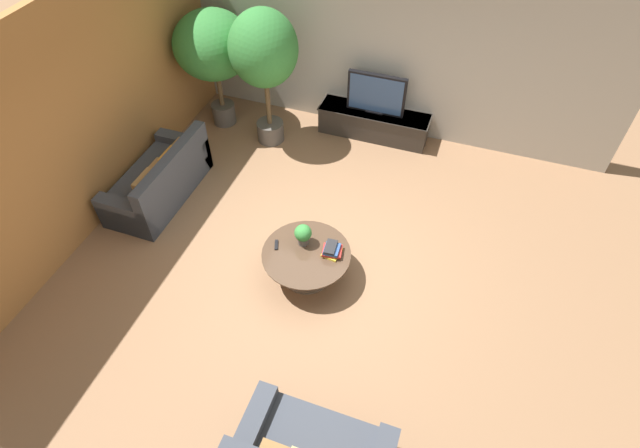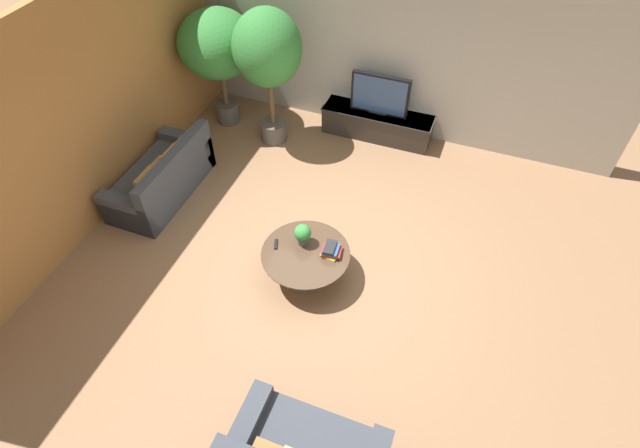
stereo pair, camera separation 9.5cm
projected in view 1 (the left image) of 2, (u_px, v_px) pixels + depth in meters
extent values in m
plane|color=#8C6647|center=(318.00, 260.00, 6.71)|extent=(24.00, 24.00, 0.00)
cube|color=#A39E93|center=(388.00, 45.00, 7.71)|extent=(7.40, 0.12, 3.00)
cube|color=#B2753D|center=(87.00, 111.00, 6.48)|extent=(0.12, 7.40, 3.00)
cube|color=#2D2823|center=(374.00, 123.00, 8.44)|extent=(1.82, 0.48, 0.47)
cube|color=#2D2823|center=(375.00, 112.00, 8.27)|extent=(1.86, 0.50, 0.02)
cube|color=black|center=(376.00, 94.00, 8.02)|extent=(0.95, 0.08, 0.68)
cube|color=navy|center=(376.00, 95.00, 7.99)|extent=(0.88, 0.00, 0.61)
cube|color=black|center=(375.00, 111.00, 8.26)|extent=(0.29, 0.13, 0.02)
cylinder|color=#756656|center=(307.00, 275.00, 6.53)|extent=(0.61, 0.61, 0.02)
cylinder|color=#756656|center=(307.00, 265.00, 6.38)|extent=(0.10, 0.10, 0.44)
cylinder|color=#4C3828|center=(306.00, 254.00, 6.21)|extent=(1.12, 1.12, 0.02)
cube|color=#3D424C|center=(158.00, 184.00, 7.43)|extent=(0.84, 1.75, 0.42)
cube|color=#3D424C|center=(172.00, 168.00, 7.05)|extent=(0.16, 1.75, 0.42)
cube|color=#3D424C|center=(184.00, 150.00, 7.89)|extent=(0.84, 0.20, 0.54)
cube|color=#3D424C|center=(127.00, 217.00, 6.89)|extent=(0.84, 0.20, 0.54)
cube|color=olive|center=(179.00, 151.00, 7.42)|extent=(0.14, 0.31, 0.29)
cube|color=orange|center=(169.00, 162.00, 7.21)|extent=(0.17, 0.36, 0.34)
cube|color=olive|center=(158.00, 174.00, 7.03)|extent=(0.18, 0.36, 0.34)
cube|color=olive|center=(146.00, 186.00, 6.83)|extent=(0.12, 0.39, 0.35)
cube|color=#3D424C|center=(254.00, 434.00, 4.87)|extent=(0.20, 0.84, 0.54)
cylinder|color=#514C47|center=(224.00, 113.00, 8.75)|extent=(0.40, 0.40, 0.36)
cylinder|color=brown|center=(220.00, 90.00, 8.42)|extent=(0.08, 0.08, 0.55)
ellipsoid|color=#337F38|center=(213.00, 45.00, 7.82)|extent=(1.24, 1.24, 1.07)
cylinder|color=#514C47|center=(271.00, 131.00, 8.41)|extent=(0.45, 0.45, 0.33)
cylinder|color=brown|center=(268.00, 104.00, 8.02)|extent=(0.08, 0.08, 0.73)
ellipsoid|color=#337F38|center=(263.00, 49.00, 7.33)|extent=(1.04, 1.04, 1.17)
cylinder|color=#514C47|center=(303.00, 241.00, 6.28)|extent=(0.14, 0.14, 0.10)
sphere|color=#337F38|center=(303.00, 233.00, 6.18)|extent=(0.22, 0.22, 0.22)
cube|color=gold|center=(332.00, 252.00, 6.20)|extent=(0.23, 0.25, 0.03)
cube|color=#A32823|center=(332.00, 251.00, 6.17)|extent=(0.27, 0.25, 0.04)
cube|color=#2D4C84|center=(332.00, 249.00, 6.14)|extent=(0.20, 0.23, 0.04)
cube|color=#232326|center=(331.00, 247.00, 6.13)|extent=(0.15, 0.24, 0.03)
cube|color=black|center=(276.00, 245.00, 6.28)|extent=(0.09, 0.16, 0.02)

